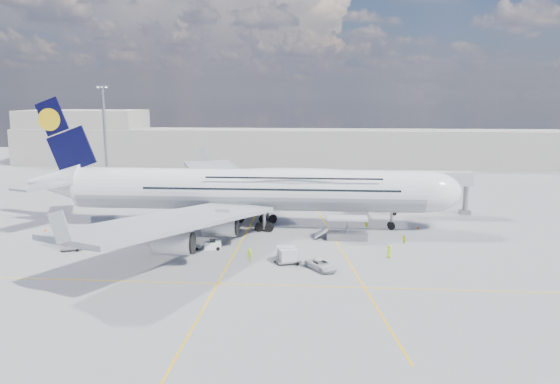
# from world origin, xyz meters

# --- Properties ---
(ground) EXTENTS (300.00, 300.00, 0.00)m
(ground) POSITION_xyz_m (0.00, 0.00, 0.00)
(ground) COLOR gray
(ground) RESTS_ON ground
(taxi_line_main) EXTENTS (0.25, 220.00, 0.01)m
(taxi_line_main) POSITION_xyz_m (0.00, 0.00, 0.01)
(taxi_line_main) COLOR #FFB70D
(taxi_line_main) RESTS_ON ground
(taxi_line_cross) EXTENTS (120.00, 0.25, 0.01)m
(taxi_line_cross) POSITION_xyz_m (0.00, -20.00, 0.01)
(taxi_line_cross) COLOR #FFB70D
(taxi_line_cross) RESTS_ON ground
(taxi_line_diag) EXTENTS (14.16, 99.06, 0.01)m
(taxi_line_diag) POSITION_xyz_m (14.00, 10.00, 0.01)
(taxi_line_diag) COLOR #FFB70D
(taxi_line_diag) RESTS_ON ground
(airliner) EXTENTS (77.26, 79.15, 23.71)m
(airliner) POSITION_xyz_m (0.26, 10.00, 6.87)
(airliner) COLOR white
(airliner) RESTS_ON ground
(jet_bridge) EXTENTS (18.80, 12.10, 8.50)m
(jet_bridge) POSITION_xyz_m (29.81, 20.94, 6.85)
(jet_bridge) COLOR #B7B7BC
(jet_bridge) RESTS_ON ground
(cargo_loader) EXTENTS (8.53, 3.20, 3.67)m
(cargo_loader) POSITION_xyz_m (16.82, 2.89, 1.25)
(cargo_loader) COLOR silver
(cargo_loader) RESTS_ON ground
(light_mast) EXTENTS (3.00, 0.70, 25.50)m
(light_mast) POSITION_xyz_m (-40.00, 45.00, 13.21)
(light_mast) COLOR gray
(light_mast) RESTS_ON ground
(terminal) EXTENTS (180.00, 16.00, 12.00)m
(terminal) POSITION_xyz_m (0.00, 95.00, 6.00)
(terminal) COLOR #B2AD9E
(terminal) RESTS_ON ground
(hangar) EXTENTS (40.00, 22.00, 18.00)m
(hangar) POSITION_xyz_m (-70.00, 100.00, 9.00)
(hangar) COLOR #B2AD9E
(hangar) RESTS_ON ground
(tree_line) EXTENTS (160.00, 6.00, 8.00)m
(tree_line) POSITION_xyz_m (40.00, 140.00, 4.00)
(tree_line) COLOR #193814
(tree_line) RESTS_ON ground
(dolly_row_a) EXTENTS (2.69, 1.53, 0.38)m
(dolly_row_a) POSITION_xyz_m (-25.20, -0.63, 0.30)
(dolly_row_a) COLOR gray
(dolly_row_a) RESTS_ON ground
(dolly_row_b) EXTENTS (3.52, 2.48, 2.02)m
(dolly_row_b) POSITION_xyz_m (-7.50, -6.78, 1.08)
(dolly_row_b) COLOR gray
(dolly_row_b) RESTS_ON ground
(dolly_row_c) EXTENTS (3.77, 2.89, 0.49)m
(dolly_row_c) POSITION_xyz_m (-7.29, -5.06, 0.38)
(dolly_row_c) COLOR gray
(dolly_row_c) RESTS_ON ground
(dolly_back) EXTENTS (3.38, 2.66, 0.44)m
(dolly_back) POSITION_xyz_m (-24.89, -7.22, 0.34)
(dolly_back) COLOR gray
(dolly_back) RESTS_ON ground
(dolly_nose_far) EXTENTS (3.47, 1.91, 2.17)m
(dolly_nose_far) POSITION_xyz_m (7.86, -10.07, 1.17)
(dolly_nose_far) COLOR gray
(dolly_nose_far) RESTS_ON ground
(dolly_nose_near) EXTENTS (3.70, 2.81, 2.08)m
(dolly_nose_near) POSITION_xyz_m (8.35, -11.24, 1.12)
(dolly_nose_near) COLOR gray
(dolly_nose_near) RESTS_ON ground
(baggage_tug) EXTENTS (2.73, 1.62, 1.60)m
(baggage_tug) POSITION_xyz_m (-3.62, -5.07, 0.71)
(baggage_tug) COLOR white
(baggage_tug) RESTS_ON ground
(catering_truck_inner) EXTENTS (6.90, 3.84, 3.89)m
(catering_truck_inner) POSITION_xyz_m (-6.56, 28.14, 1.83)
(catering_truck_inner) COLOR gray
(catering_truck_inner) RESTS_ON ground
(catering_truck_outer) EXTENTS (6.40, 2.52, 3.81)m
(catering_truck_outer) POSITION_xyz_m (-16.16, 42.27, 1.77)
(catering_truck_outer) COLOR gray
(catering_truck_outer) RESTS_ON ground
(service_van) EXTENTS (4.90, 5.51, 1.42)m
(service_van) POSITION_xyz_m (12.88, -13.46, 0.71)
(service_van) COLOR silver
(service_van) RESTS_ON ground
(crew_nose) EXTENTS (0.70, 0.51, 1.76)m
(crew_nose) POSITION_xyz_m (20.72, 10.33, 0.88)
(crew_nose) COLOR #D8FF1A
(crew_nose) RESTS_ON ground
(crew_loader) EXTENTS (0.87, 0.93, 1.52)m
(crew_loader) POSITION_xyz_m (25.83, 0.32, 0.76)
(crew_loader) COLOR #D7E718
(crew_loader) RESTS_ON ground
(crew_wing) EXTENTS (0.47, 0.91, 1.49)m
(crew_wing) POSITION_xyz_m (-17.04, 1.79, 0.75)
(crew_wing) COLOR #CEF81A
(crew_wing) RESTS_ON ground
(crew_van) EXTENTS (1.08, 1.07, 1.89)m
(crew_van) POSITION_xyz_m (22.68, -7.12, 0.94)
(crew_van) COLOR #DDFF1A
(crew_van) RESTS_ON ground
(crew_tug) EXTENTS (1.32, 1.06, 1.79)m
(crew_tug) POSITION_xyz_m (2.73, -10.29, 0.89)
(crew_tug) COLOR #C1FE1A
(crew_tug) RESTS_ON ground
(cone_nose) EXTENTS (0.41, 0.41, 0.52)m
(cone_nose) POSITION_xyz_m (29.75, 10.76, 0.25)
(cone_nose) COLOR #FE5A0D
(cone_nose) RESTS_ON ground
(cone_wing_left_inner) EXTENTS (0.38, 0.38, 0.48)m
(cone_wing_left_inner) POSITION_xyz_m (-13.23, 21.83, 0.23)
(cone_wing_left_inner) COLOR #FE5A0D
(cone_wing_left_inner) RESTS_ON ground
(cone_wing_left_outer) EXTENTS (0.46, 0.46, 0.59)m
(cone_wing_left_outer) POSITION_xyz_m (-16.36, 41.86, 0.28)
(cone_wing_left_outer) COLOR #FE5A0D
(cone_wing_left_outer) RESTS_ON ground
(cone_wing_right_inner) EXTENTS (0.44, 0.44, 0.56)m
(cone_wing_right_inner) POSITION_xyz_m (-8.52, -2.18, 0.27)
(cone_wing_right_inner) COLOR #FE5A0D
(cone_wing_right_inner) RESTS_ON ground
(cone_wing_right_outer) EXTENTS (0.40, 0.40, 0.50)m
(cone_wing_right_outer) POSITION_xyz_m (-8.49, -7.94, 0.24)
(cone_wing_right_outer) COLOR #FE5A0D
(cone_wing_right_outer) RESTS_ON ground
(cone_tail) EXTENTS (0.49, 0.49, 0.62)m
(cone_tail) POSITION_xyz_m (-34.69, 3.80, 0.30)
(cone_tail) COLOR #FE5A0D
(cone_tail) RESTS_ON ground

